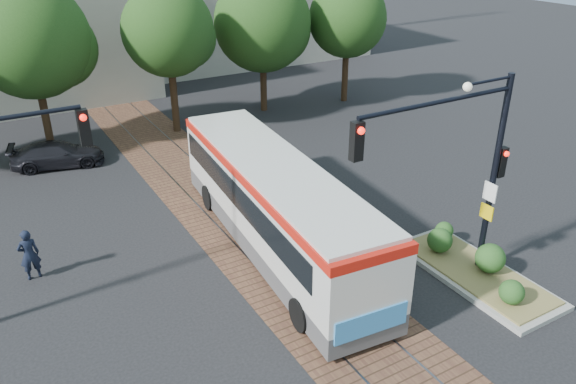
{
  "coord_description": "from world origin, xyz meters",
  "views": [
    {
      "loc": [
        -7.38,
        -10.42,
        9.91
      ],
      "look_at": [
        1.17,
        4.14,
        1.6
      ],
      "focal_mm": 35.0,
      "sensor_mm": 36.0,
      "label": 1
    }
  ],
  "objects_px": {
    "signal_pole_main": "(467,154)",
    "officer": "(29,255)",
    "city_bus": "(275,201)",
    "traffic_island": "(474,265)",
    "parked_car": "(57,154)"
  },
  "relations": [
    {
      "from": "signal_pole_main",
      "to": "officer",
      "type": "distance_m",
      "value": 13.02
    },
    {
      "from": "city_bus",
      "to": "traffic_island",
      "type": "xyz_separation_m",
      "value": [
        4.46,
        -4.51,
        -1.36
      ]
    },
    {
      "from": "city_bus",
      "to": "traffic_island",
      "type": "distance_m",
      "value": 6.49
    },
    {
      "from": "city_bus",
      "to": "signal_pole_main",
      "type": "height_order",
      "value": "signal_pole_main"
    },
    {
      "from": "parked_car",
      "to": "officer",
      "type": "bearing_deg",
      "value": 177.81
    },
    {
      "from": "parked_car",
      "to": "city_bus",
      "type": "bearing_deg",
      "value": -142.41
    },
    {
      "from": "traffic_island",
      "to": "signal_pole_main",
      "type": "bearing_deg",
      "value": 174.64
    },
    {
      "from": "officer",
      "to": "signal_pole_main",
      "type": "bearing_deg",
      "value": 144.42
    },
    {
      "from": "officer",
      "to": "parked_car",
      "type": "bearing_deg",
      "value": -109.02
    },
    {
      "from": "parked_car",
      "to": "signal_pole_main",
      "type": "bearing_deg",
      "value": -138.06
    },
    {
      "from": "traffic_island",
      "to": "officer",
      "type": "xyz_separation_m",
      "value": [
        -11.69,
        6.66,
        0.5
      ]
    },
    {
      "from": "signal_pole_main",
      "to": "parked_car",
      "type": "relative_size",
      "value": 1.55
    },
    {
      "from": "traffic_island",
      "to": "parked_car",
      "type": "bearing_deg",
      "value": 121.75
    },
    {
      "from": "officer",
      "to": "parked_car",
      "type": "xyz_separation_m",
      "value": [
        2.28,
        8.56,
        -0.27
      ]
    },
    {
      "from": "officer",
      "to": "parked_car",
      "type": "height_order",
      "value": "officer"
    }
  ]
}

